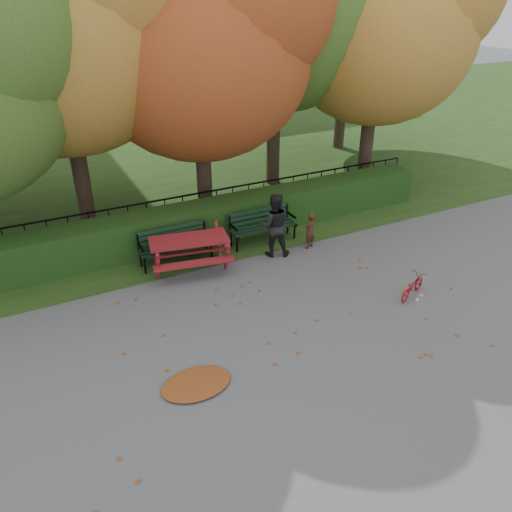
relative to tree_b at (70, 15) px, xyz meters
name	(u,v)px	position (x,y,z in m)	size (l,w,h in m)	color
ground	(297,326)	(2.44, -6.75, -5.40)	(90.00, 90.00, 0.00)	#5E5F63
grass_strip	(126,147)	(2.44, 7.25, -5.40)	(90.00, 90.00, 0.00)	#1D3A15
hedge	(211,221)	(2.44, -2.25, -4.90)	(13.00, 0.90, 1.00)	black
iron_fence	(200,209)	(2.44, -1.45, -4.87)	(14.00, 0.04, 1.02)	black
tree_b	(70,15)	(0.00, 0.00, 0.00)	(6.72, 6.40, 8.79)	black
tree_c	(213,39)	(3.28, -0.78, -0.58)	(6.30, 6.00, 8.00)	black
tree_e	(393,21)	(8.97, -0.98, -0.32)	(6.09, 5.80, 8.16)	black
tree_g	(361,5)	(10.78, 3.02, -0.03)	(6.30, 6.00, 8.55)	black
bench_left	(174,242)	(1.14, -3.04, -4.88)	(1.80, 0.57, 0.88)	black
bench_right	(262,223)	(3.54, -3.04, -4.88)	(1.80, 0.57, 0.88)	black
picnic_table	(189,245)	(1.35, -3.55, -4.79)	(2.08, 1.80, 0.90)	maroon
leaf_pile	(196,383)	(0.02, -7.40, -5.36)	(1.23, 0.85, 0.09)	brown
leaf_scatter	(290,318)	(2.44, -6.45, -5.40)	(9.00, 5.70, 0.01)	brown
child	(310,231)	(4.48, -3.93, -4.92)	(0.35, 0.23, 0.97)	#3F1E14
adult	(274,225)	(3.48, -3.85, -4.58)	(0.80, 0.62, 1.64)	black
bicycle	(412,286)	(5.26, -6.91, -5.15)	(0.33, 0.95, 0.50)	maroon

